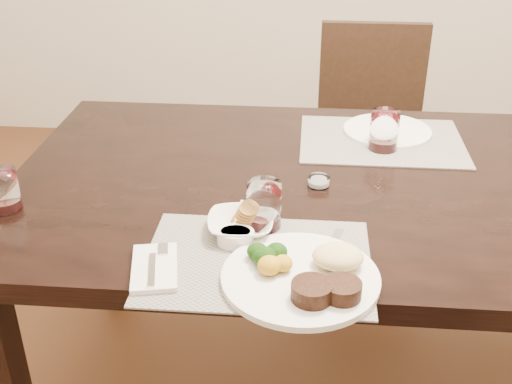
# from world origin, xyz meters

# --- Properties ---
(dining_table) EXTENTS (2.00, 1.00, 0.75)m
(dining_table) POSITION_xyz_m (0.00, 0.00, 0.67)
(dining_table) COLOR black
(dining_table) RESTS_ON ground
(chair_far) EXTENTS (0.42, 0.42, 0.90)m
(chair_far) POSITION_xyz_m (0.00, 0.93, 0.50)
(chair_far) COLOR black
(chair_far) RESTS_ON ground
(placemat_near) EXTENTS (0.46, 0.34, 0.00)m
(placemat_near) POSITION_xyz_m (-0.34, -0.38, 0.75)
(placemat_near) COLOR gray
(placemat_near) RESTS_ON dining_table
(placemat_far) EXTENTS (0.46, 0.34, 0.00)m
(placemat_far) POSITION_xyz_m (-0.04, 0.25, 0.75)
(placemat_far) COLOR gray
(placemat_far) RESTS_ON dining_table
(dinner_plate) EXTENTS (0.31, 0.31, 0.06)m
(dinner_plate) POSITION_xyz_m (-0.24, -0.45, 0.77)
(dinner_plate) COLOR white
(dinner_plate) RESTS_ON placemat_near
(napkin_fork) EXTENTS (0.12, 0.17, 0.02)m
(napkin_fork) POSITION_xyz_m (-0.54, -0.43, 0.76)
(napkin_fork) COLOR silver
(napkin_fork) RESTS_ON placemat_near
(steak_knife) EXTENTS (0.05, 0.23, 0.01)m
(steak_knife) POSITION_xyz_m (-0.19, -0.40, 0.76)
(steak_knife) COLOR silver
(steak_knife) RESTS_ON placemat_near
(cracker_bowl) EXTENTS (0.16, 0.16, 0.06)m
(cracker_bowl) POSITION_xyz_m (-0.38, -0.28, 0.77)
(cracker_bowl) COLOR white
(cracker_bowl) RESTS_ON placemat_near
(sauce_ramekin) EXTENTS (0.08, 0.12, 0.06)m
(sauce_ramekin) POSITION_xyz_m (-0.39, -0.32, 0.77)
(sauce_ramekin) COLOR white
(sauce_ramekin) RESTS_ON placemat_near
(wine_glass_near) EXTENTS (0.08, 0.08, 0.11)m
(wine_glass_near) POSITION_xyz_m (-0.34, -0.25, 0.80)
(wine_glass_near) COLOR white
(wine_glass_near) RESTS_ON placemat_near
(far_plate) EXTENTS (0.25, 0.25, 0.01)m
(far_plate) POSITION_xyz_m (-0.02, 0.31, 0.76)
(far_plate) COLOR white
(far_plate) RESTS_ON placemat_far
(wine_glass_far) EXTENTS (0.08, 0.08, 0.11)m
(wine_glass_far) POSITION_xyz_m (-0.04, 0.19, 0.80)
(wine_glass_far) COLOR white
(wine_glass_far) RESTS_ON placemat_far
(wine_glass_side) EXTENTS (0.07, 0.07, 0.10)m
(wine_glass_side) POSITION_xyz_m (-0.94, -0.22, 0.79)
(wine_glass_side) COLOR white
(wine_glass_side) RESTS_ON dining_table
(salt_cellar) EXTENTS (0.05, 0.05, 0.02)m
(salt_cellar) POSITION_xyz_m (-0.22, -0.04, 0.76)
(salt_cellar) COLOR white
(salt_cellar) RESTS_ON dining_table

